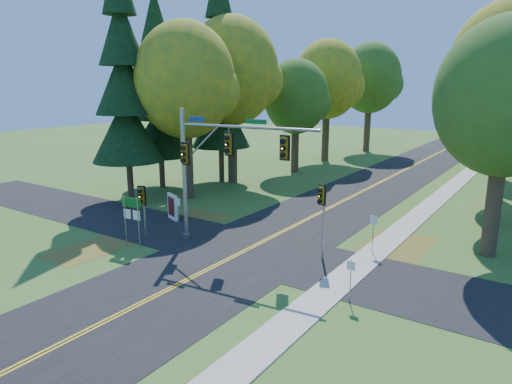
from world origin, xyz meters
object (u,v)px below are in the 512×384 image
Objects in this scene: east_signal_pole at (322,204)px; route_sign_cluster at (132,212)px; traffic_mast at (214,160)px; info_kiosk at (173,207)px.

east_signal_pole reaches higher than route_sign_cluster.
route_sign_cluster is (-3.67, -2.99, -2.94)m from traffic_mast.
traffic_mast reaches higher than east_signal_pole.
east_signal_pole is at bearing 17.82° from info_kiosk.
traffic_mast is 4.73× the size of info_kiosk.
traffic_mast is 6.64m from east_signal_pole.
route_sign_cluster is at bearing -146.51° from traffic_mast.
east_signal_pole is 1.37× the size of route_sign_cluster.
info_kiosk is (-5.69, 2.32, -4.16)m from traffic_mast.
east_signal_pole is (6.23, 1.27, -1.94)m from traffic_mast.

